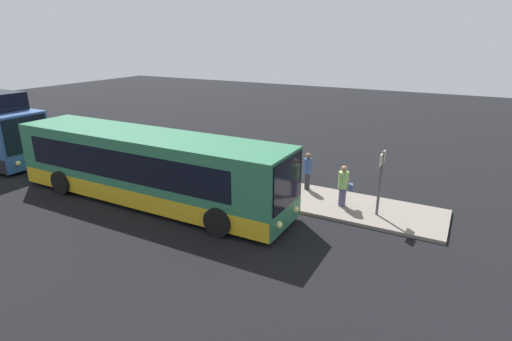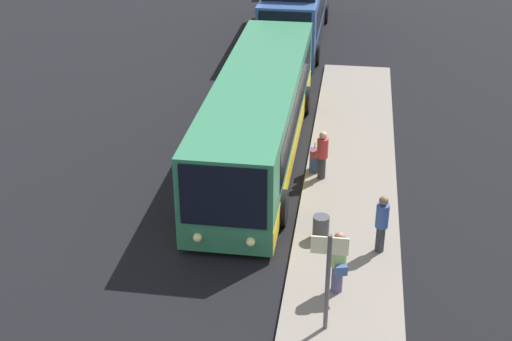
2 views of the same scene
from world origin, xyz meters
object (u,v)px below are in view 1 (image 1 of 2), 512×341
object	(u,v)px
bus_lead	(147,168)
suitcase	(200,179)
sign_post	(381,175)
passenger_with_bags	(344,185)
passenger_waiting	(308,170)
trash_bin	(284,192)
passenger_boarding	(211,169)

from	to	relation	value
bus_lead	suitcase	world-z (taller)	bus_lead
bus_lead	sign_post	world-z (taller)	bus_lead
passenger_with_bags	suitcase	xyz separation A→B (m)	(-6.08, -0.99, -0.50)
passenger_waiting	suitcase	size ratio (longest dim) A/B	1.65
passenger_waiting	trash_bin	world-z (taller)	passenger_waiting
passenger_boarding	passenger_waiting	xyz separation A→B (m)	(3.78, 1.76, 0.04)
passenger_waiting	suitcase	xyz separation A→B (m)	(-4.22, -2.01, -0.51)
passenger_with_bags	suitcase	distance (m)	6.18
passenger_boarding	passenger_waiting	size ratio (longest dim) A/B	0.97
passenger_boarding	sign_post	xyz separation A→B (m)	(7.03, 0.56, 0.72)
passenger_boarding	suitcase	world-z (taller)	passenger_boarding
passenger_boarding	trash_bin	xyz separation A→B (m)	(3.38, 0.21, -0.52)
bus_lead	passenger_waiting	xyz separation A→B (m)	(5.38, 3.94, -0.38)
passenger_boarding	passenger_waiting	world-z (taller)	passenger_waiting
passenger_waiting	passenger_with_bags	world-z (taller)	passenger_with_bags
passenger_with_bags	bus_lead	bearing A→B (deg)	-84.18
passenger_with_bags	passenger_waiting	bearing A→B (deg)	-134.71
passenger_with_bags	passenger_boarding	bearing A→B (deg)	-98.60
bus_lead	passenger_waiting	size ratio (longest dim) A/B	7.66
passenger_with_bags	trash_bin	distance (m)	2.39
passenger_with_bags	sign_post	size ratio (longest dim) A/B	0.67
suitcase	bus_lead	bearing A→B (deg)	-121.18
bus_lead	passenger_boarding	distance (m)	2.73
sign_post	passenger_with_bags	bearing A→B (deg)	172.10
passenger_waiting	sign_post	bearing A→B (deg)	-118.66
bus_lead	sign_post	bearing A→B (deg)	17.56
sign_post	passenger_boarding	bearing A→B (deg)	-175.48
passenger_boarding	passenger_with_bags	bearing A→B (deg)	-150.45
passenger_boarding	sign_post	world-z (taller)	sign_post
bus_lead	sign_post	distance (m)	9.05
bus_lead	sign_post	xyz separation A→B (m)	(8.63, 2.73, 0.29)
trash_bin	suitcase	bearing A→B (deg)	-173.14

